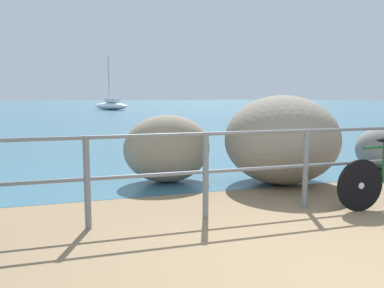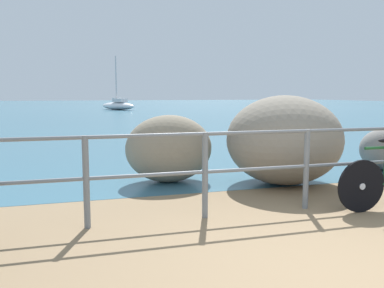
{
  "view_description": "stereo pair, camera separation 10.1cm",
  "coord_description": "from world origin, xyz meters",
  "px_view_note": "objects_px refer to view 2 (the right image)",
  "views": [
    {
      "loc": [
        -2.27,
        -2.44,
        1.46
      ],
      "look_at": [
        -0.72,
        2.41,
        0.84
      ],
      "focal_mm": 38.16,
      "sensor_mm": 36.0,
      "label": 1
    },
    {
      "loc": [
        -2.17,
        -2.47,
        1.46
      ],
      "look_at": [
        -0.72,
        2.41,
        0.84
      ],
      "focal_mm": 38.16,
      "sensor_mm": 36.0,
      "label": 2
    }
  ],
  "objects_px": {
    "breakwater_boulder_main": "(284,140)",
    "breakwater_boulder_left": "(169,149)",
    "breakwater_boulder_right": "(384,149)",
    "sailboat": "(118,105)"
  },
  "relations": [
    {
      "from": "breakwater_boulder_main",
      "to": "breakwater_boulder_right",
      "type": "xyz_separation_m",
      "value": [
        2.49,
        0.57,
        -0.32
      ]
    },
    {
      "from": "breakwater_boulder_left",
      "to": "breakwater_boulder_right",
      "type": "distance_m",
      "value": 4.25
    },
    {
      "from": "sailboat",
      "to": "breakwater_boulder_left",
      "type": "bearing_deg",
      "value": 143.74
    },
    {
      "from": "breakwater_boulder_right",
      "to": "sailboat",
      "type": "relative_size",
      "value": 0.19
    },
    {
      "from": "breakwater_boulder_left",
      "to": "sailboat",
      "type": "distance_m",
      "value": 31.7
    },
    {
      "from": "breakwater_boulder_left",
      "to": "breakwater_boulder_right",
      "type": "height_order",
      "value": "breakwater_boulder_left"
    },
    {
      "from": "breakwater_boulder_main",
      "to": "breakwater_boulder_left",
      "type": "distance_m",
      "value": 1.89
    },
    {
      "from": "breakwater_boulder_right",
      "to": "breakwater_boulder_main",
      "type": "bearing_deg",
      "value": -166.99
    },
    {
      "from": "breakwater_boulder_main",
      "to": "sailboat",
      "type": "height_order",
      "value": "sailboat"
    },
    {
      "from": "breakwater_boulder_right",
      "to": "sailboat",
      "type": "bearing_deg",
      "value": 92.85
    }
  ]
}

